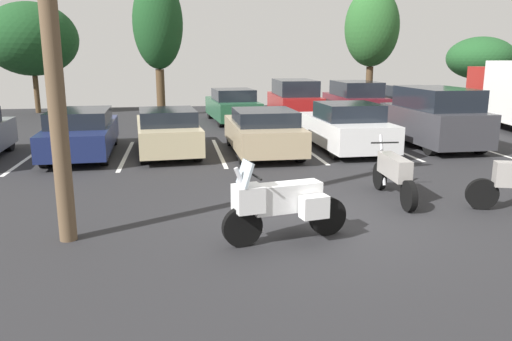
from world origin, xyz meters
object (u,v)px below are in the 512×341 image
car_white (346,127)px  motorcycle_touring (282,203)px  car_far_green (232,106)px  car_charcoal (434,117)px  car_far_red (294,101)px  car_tan (263,131)px  car_navy (81,132)px  motorcycle_third (394,173)px  car_far_maroon (355,101)px  car_champagne (167,131)px  car_far_black (409,103)px

car_white → motorcycle_touring: bearing=-115.8°
motorcycle_touring → car_far_green: (0.88, 15.06, 0.10)m
car_charcoal → car_far_red: 7.75m
car_white → car_far_red: 7.20m
car_charcoal → car_tan: bearing=-176.4°
car_navy → car_far_green: bearing=52.3°
motorcycle_third → car_white: size_ratio=0.51×
car_navy → car_far_maroon: 12.93m
motorcycle_touring → car_champagne: 8.21m
motorcycle_touring → car_champagne: (-1.94, 7.98, 0.05)m
car_far_maroon → car_far_black: bearing=5.2°
car_navy → car_far_red: bearing=39.8°
car_white → car_tan: bearing=-174.2°
motorcycle_third → car_tan: size_ratio=0.51×
car_navy → car_far_red: (8.23, 6.85, 0.24)m
motorcycle_third → car_white: bearing=80.8°
car_charcoal → car_navy: bearing=178.7°
car_champagne → car_far_red: bearing=50.8°
motorcycle_third → car_navy: 9.51m
motorcycle_touring → car_tan: 7.52m
car_tan → car_far_maroon: car_far_maroon is taller
car_far_red → car_far_maroon: bearing=-3.6°
motorcycle_touring → car_far_green: 15.09m
car_far_maroon → car_far_green: bearing=176.9°
motorcycle_touring → car_far_black: (9.41, 15.01, 0.12)m
car_tan → car_far_black: car_far_black is taller
motorcycle_touring → car_navy: (-4.51, 8.09, 0.06)m
car_navy → car_tan: size_ratio=1.11×
motorcycle_touring → car_tan: bearing=82.6°
car_champagne → car_tan: (2.92, -0.52, 0.00)m
car_far_red → car_navy: bearing=-140.2°
car_tan → car_far_maroon: (5.59, 7.30, 0.20)m
car_charcoal → car_far_maroon: car_charcoal is taller
car_tan → car_white: car_white is taller
motorcycle_touring → car_far_red: 15.39m
car_far_black → car_far_green: bearing=179.7°
motorcycle_third → motorcycle_touring: bearing=-144.2°
car_navy → car_far_black: (13.93, 6.93, 0.06)m
car_far_green → car_far_maroon: bearing=-3.1°
car_tan → car_charcoal: (5.82, 0.37, 0.28)m
motorcycle_third → car_far_green: car_far_green is taller
motorcycle_touring → car_navy: 9.26m
motorcycle_third → car_champagne: bearing=128.7°
car_tan → car_white: size_ratio=1.00×
motorcycle_third → car_tan: (-1.85, 5.42, 0.12)m
motorcycle_third → car_navy: car_navy is taller
car_navy → car_far_red: size_ratio=1.06×
car_white → car_far_green: size_ratio=0.95×
car_navy → car_far_black: car_far_black is taller
motorcycle_touring → car_navy: size_ratio=0.44×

